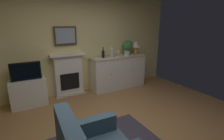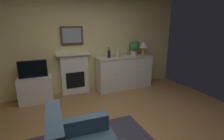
{
  "view_description": "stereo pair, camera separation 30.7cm",
  "coord_description": "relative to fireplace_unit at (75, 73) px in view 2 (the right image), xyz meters",
  "views": [
    {
      "loc": [
        -1.29,
        -2.0,
        1.81
      ],
      "look_at": [
        0.15,
        0.58,
        1.0
      ],
      "focal_mm": 26.78,
      "sensor_mm": 36.0,
      "label": 1
    },
    {
      "loc": [
        -1.01,
        -2.14,
        1.81
      ],
      "look_at": [
        0.15,
        0.58,
        1.0
      ],
      "focal_mm": 26.78,
      "sensor_mm": 36.0,
      "label": 2
    }
  ],
  "objects": [
    {
      "name": "ground_plane",
      "position": [
        0.25,
        -2.16,
        -0.6
      ],
      "size": [
        5.83,
        4.64,
        0.1
      ],
      "primitive_type": "cube",
      "color": "#9E7042",
      "rests_on": "ground"
    },
    {
      "name": "wall_rear",
      "position": [
        0.25,
        0.13,
        0.89
      ],
      "size": [
        5.83,
        0.06,
        2.87
      ],
      "primitive_type": "cube",
      "color": "#EAD68C",
      "rests_on": "ground_plane"
    },
    {
      "name": "fireplace_unit",
      "position": [
        0.0,
        0.0,
        0.0
      ],
      "size": [
        0.87,
        0.3,
        1.1
      ],
      "color": "white",
      "rests_on": "ground_plane"
    },
    {
      "name": "framed_picture",
      "position": [
        0.0,
        0.05,
        0.99
      ],
      "size": [
        0.55,
        0.04,
        0.45
      ],
      "color": "#473323"
    },
    {
      "name": "sideboard_cabinet",
      "position": [
        1.4,
        -0.18,
        -0.08
      ],
      "size": [
        1.63,
        0.49,
        0.93
      ],
      "color": "white",
      "rests_on": "ground_plane"
    },
    {
      "name": "table_lamp",
      "position": [
        2.01,
        -0.18,
        0.66
      ],
      "size": [
        0.26,
        0.26,
        0.4
      ],
      "color": "#B79338",
      "rests_on": "sideboard_cabinet"
    },
    {
      "name": "wine_bottle",
      "position": [
        0.92,
        -0.17,
        0.49
      ],
      "size": [
        0.08,
        0.08,
        0.29
      ],
      "color": "black",
      "rests_on": "sideboard_cabinet"
    },
    {
      "name": "wine_glass_left",
      "position": [
        1.32,
        -0.2,
        0.51
      ],
      "size": [
        0.07,
        0.07,
        0.16
      ],
      "color": "silver",
      "rests_on": "sideboard_cabinet"
    },
    {
      "name": "wine_glass_center",
      "position": [
        1.43,
        -0.18,
        0.51
      ],
      "size": [
        0.07,
        0.07,
        0.16
      ],
      "color": "silver",
      "rests_on": "sideboard_cabinet"
    },
    {
      "name": "vase_decorative",
      "position": [
        1.16,
        -0.23,
        0.52
      ],
      "size": [
        0.11,
        0.11,
        0.28
      ],
      "color": "beige",
      "rests_on": "sideboard_cabinet"
    },
    {
      "name": "tv_cabinet",
      "position": [
        -0.97,
        -0.16,
        -0.24
      ],
      "size": [
        0.75,
        0.42,
        0.62
      ],
      "color": "white",
      "rests_on": "ground_plane"
    },
    {
      "name": "tv_set",
      "position": [
        -0.98,
        -0.19,
        0.27
      ],
      "size": [
        0.62,
        0.07,
        0.4
      ],
      "color": "black",
      "rests_on": "tv_cabinet"
    },
    {
      "name": "potted_plant_small",
      "position": [
        1.73,
        -0.13,
        0.64
      ],
      "size": [
        0.3,
        0.3,
        0.43
      ],
      "color": "beige",
      "rests_on": "sideboard_cabinet"
    }
  ]
}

